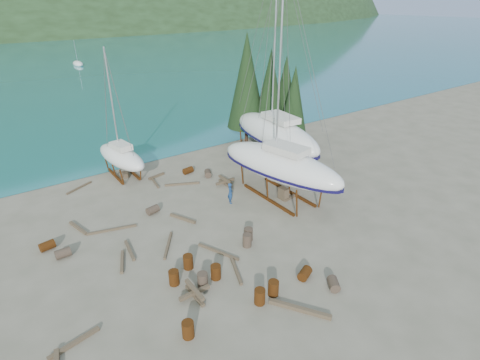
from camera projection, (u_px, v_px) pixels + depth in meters
ground at (239, 232)px, 25.45m from camera, size 600.00×600.00×0.00m
far_house_right at (59, 25)px, 178.74m from camera, size 6.60×5.60×5.60m
cypress_near_right at (270, 91)px, 38.25m from camera, size 3.60×3.60×10.00m
cypress_mid_right at (294, 102)px, 37.96m from camera, size 3.06×3.06×8.50m
cypress_back_left at (247, 81)px, 38.54m from camera, size 4.14×4.14×11.50m
cypress_far_right at (285, 91)px, 40.81m from camera, size 3.24×3.24×9.00m
moored_boat_mid at (78, 64)px, 88.98m from camera, size 2.00×5.00×6.05m
large_sailboat_near at (280, 165)px, 28.87m from camera, size 5.36×11.42×17.33m
large_sailboat_far at (276, 133)px, 34.72m from camera, size 4.55×12.18×18.83m
small_sailboat_shore at (121, 157)px, 32.92m from camera, size 3.17×7.10×10.96m
worker at (230, 193)px, 28.81m from camera, size 0.60×0.72×1.69m
drum_0 at (174, 278)px, 20.66m from camera, size 0.58×0.58×0.88m
drum_1 at (334, 284)px, 20.42m from camera, size 0.98×1.05×0.58m
drum_2 at (47, 246)px, 23.59m from camera, size 0.96×0.72×0.58m
drum_3 at (260, 296)px, 19.36m from camera, size 0.58×0.58×0.88m
drum_4 at (188, 170)px, 33.94m from camera, size 0.96×0.71×0.58m
drum_5 at (248, 234)px, 24.47m from camera, size 0.58×0.58×0.88m
drum_7 at (273, 288)px, 19.91m from camera, size 0.58×0.58×0.88m
drum_9 at (153, 210)px, 27.60m from camera, size 0.98×0.75×0.58m
drum_10 at (188, 262)px, 21.90m from camera, size 0.58×0.58×0.88m
drum_11 at (208, 173)px, 33.35m from camera, size 0.92×1.05×0.58m
drum_12 at (305, 274)px, 21.19m from camera, size 1.04×0.88×0.58m
drum_13 at (188, 329)px, 17.42m from camera, size 0.58×0.58×0.88m
drum_14 at (216, 272)px, 21.09m from camera, size 0.58×0.58×0.88m
drum_15 at (63, 253)px, 22.90m from camera, size 0.89×0.60×0.58m
drum_16 at (203, 280)px, 20.49m from camera, size 0.58×0.58×0.88m
drum_17 at (247, 240)px, 23.86m from camera, size 0.58×0.58×0.88m
timber_0 at (79, 188)px, 31.31m from camera, size 2.34×1.28×0.14m
timber_1 at (291, 197)px, 29.76m from camera, size 1.61×0.46×0.19m
timber_2 at (78, 228)px, 25.77m from camera, size 0.69×2.16×0.19m
timber_3 at (218, 252)px, 23.38m from camera, size 1.32×2.84×0.15m
timber_4 at (122, 262)px, 22.47m from camera, size 0.91×2.03×0.17m
timber_5 at (236, 270)px, 21.81m from camera, size 1.08×2.45×0.16m
timber_6 at (157, 176)px, 33.31m from camera, size 1.64×0.54×0.19m
timber_8 at (183, 218)px, 26.89m from camera, size 1.09×2.09×0.19m
timber_9 at (155, 183)px, 32.16m from camera, size 0.47×2.09×0.15m
timber_10 at (182, 184)px, 31.92m from camera, size 2.73×1.41×0.16m
timber_11 at (168, 245)px, 24.00m from camera, size 1.74×2.43×0.15m
timber_12 at (130, 250)px, 23.50m from camera, size 0.45×2.22×0.17m
timber_13 at (57, 360)px, 16.34m from camera, size 0.45×1.10×0.22m
timber_14 at (74, 343)px, 17.16m from camera, size 2.40×0.65×0.18m
timber_15 at (112, 230)px, 25.62m from camera, size 3.20×1.00×0.15m
timber_16 at (300, 309)px, 19.00m from camera, size 1.95×2.83×0.23m
timber_pile_fore at (195, 293)px, 19.80m from camera, size 1.80×1.80×0.60m
timber_pile_aft at (225, 182)px, 31.84m from camera, size 1.80×1.80×0.60m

